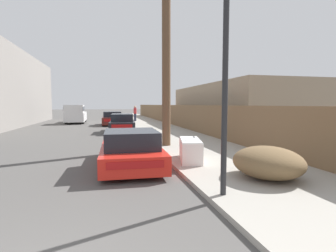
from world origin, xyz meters
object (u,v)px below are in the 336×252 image
object	(u,v)px
car_parked_mid	(122,123)
pedestrian	(135,113)
parked_sports_car_red	(131,150)
utility_pole	(166,55)
street_lamp	(225,74)
brush_pile	(268,162)
pickup_truck	(76,114)
car_parked_far	(112,119)
discarded_fridge	(190,150)

from	to	relation	value
car_parked_mid	pedestrian	distance (m)	10.82
parked_sports_car_red	utility_pole	xyz separation A→B (m)	(1.93, 3.28, 3.66)
street_lamp	brush_pile	size ratio (longest dim) A/B	2.18
brush_pile	pedestrian	bearing A→B (deg)	91.83
pickup_truck	parked_sports_car_red	bearing A→B (deg)	99.78
pickup_truck	pedestrian	bearing A→B (deg)	-177.55
car_parked_far	pickup_truck	xyz separation A→B (m)	(-3.75, 3.63, 0.35)
discarded_fridge	utility_pole	bearing A→B (deg)	103.86
car_parked_far	utility_pole	size ratio (longest dim) A/B	0.51
brush_pile	pedestrian	distance (m)	23.97
discarded_fridge	car_parked_mid	size ratio (longest dim) A/B	0.43
pedestrian	car_parked_far	bearing A→B (deg)	-123.40
discarded_fridge	pickup_truck	size ratio (longest dim) A/B	0.33
pickup_truck	brush_pile	distance (m)	24.67
discarded_fridge	car_parked_far	xyz separation A→B (m)	(-2.12, 17.53, 0.14)
car_parked_far	pickup_truck	bearing A→B (deg)	136.91
pickup_truck	street_lamp	xyz separation A→B (m)	(5.49, -24.51, 1.63)
car_parked_mid	pedestrian	size ratio (longest dim) A/B	2.51
discarded_fridge	brush_pile	distance (m)	2.76
utility_pole	brush_pile	distance (m)	7.01
car_parked_mid	pedestrian	xyz separation A→B (m)	(2.09, 10.61, 0.39)
utility_pole	pedestrian	distance (m)	18.42
discarded_fridge	brush_pile	xyz separation A→B (m)	(1.27, -2.45, 0.05)
street_lamp	pedestrian	distance (m)	24.92
car_parked_mid	brush_pile	xyz separation A→B (m)	(2.85, -13.35, -0.10)
street_lamp	discarded_fridge	bearing A→B (deg)	83.53
discarded_fridge	car_parked_far	distance (m)	17.66
pickup_truck	street_lamp	size ratio (longest dim) A/B	1.32
pedestrian	discarded_fridge	bearing A→B (deg)	-91.35
pickup_truck	car_parked_mid	bearing A→B (deg)	112.00
discarded_fridge	car_parked_mid	distance (m)	11.02
brush_pile	car_parked_mid	bearing A→B (deg)	102.06
car_parked_far	brush_pile	world-z (taller)	car_parked_far
discarded_fridge	parked_sports_car_red	size ratio (longest dim) A/B	0.44
brush_pile	pedestrian	size ratio (longest dim) A/B	1.12
parked_sports_car_red	pickup_truck	distance (m)	21.42
discarded_fridge	street_lamp	size ratio (longest dim) A/B	0.44
pickup_truck	utility_pole	size ratio (longest dim) A/B	0.70
discarded_fridge	utility_pole	distance (m)	5.03
pickup_truck	brush_pile	xyz separation A→B (m)	(7.14, -23.61, -0.44)
discarded_fridge	brush_pile	bearing A→B (deg)	-49.33
discarded_fridge	utility_pole	xyz separation A→B (m)	(-0.04, 3.38, 3.72)
street_lamp	pickup_truck	bearing A→B (deg)	102.63
car_parked_far	car_parked_mid	bearing A→B (deg)	-84.37
car_parked_mid	pedestrian	bearing A→B (deg)	83.04
discarded_fridge	pickup_truck	xyz separation A→B (m)	(-5.87, 21.16, 0.49)
discarded_fridge	car_parked_far	world-z (taller)	car_parked_far
discarded_fridge	pedestrian	bearing A→B (deg)	101.81
pickup_truck	pedestrian	world-z (taller)	pickup_truck
discarded_fridge	street_lamp	xyz separation A→B (m)	(-0.38, -3.35, 2.12)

